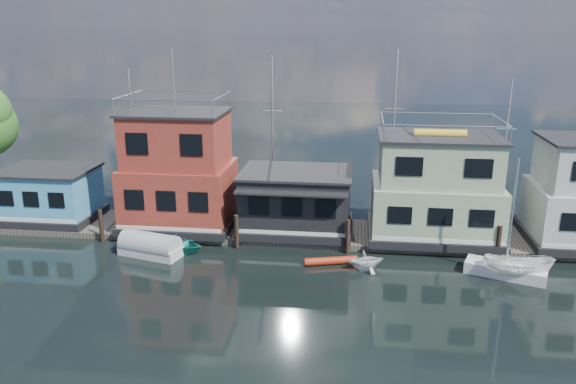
# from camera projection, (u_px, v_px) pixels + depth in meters

# --- Properties ---
(ground) EXTENTS (160.00, 160.00, 0.00)m
(ground) POSITION_uv_depth(u_px,v_px,m) (279.00, 325.00, 26.57)
(ground) COLOR black
(ground) RESTS_ON ground
(dock) EXTENTS (48.00, 5.00, 0.40)m
(dock) POSITION_uv_depth(u_px,v_px,m) (304.00, 232.00, 37.93)
(dock) COLOR #595147
(dock) RESTS_ON ground
(houseboat_blue) EXTENTS (6.40, 4.90, 3.66)m
(houseboat_blue) POSITION_uv_depth(u_px,v_px,m) (50.00, 194.00, 39.48)
(houseboat_blue) COLOR black
(houseboat_blue) RESTS_ON dock
(houseboat_red) EXTENTS (7.40, 5.90, 11.86)m
(houseboat_red) POSITION_uv_depth(u_px,v_px,m) (179.00, 172.00, 37.81)
(houseboat_red) COLOR black
(houseboat_red) RESTS_ON dock
(houseboat_dark) EXTENTS (7.40, 6.10, 4.06)m
(houseboat_dark) POSITION_uv_depth(u_px,v_px,m) (296.00, 201.00, 37.33)
(houseboat_dark) COLOR black
(houseboat_dark) RESTS_ON dock
(houseboat_green) EXTENTS (8.40, 5.90, 7.03)m
(houseboat_green) POSITION_uv_depth(u_px,v_px,m) (436.00, 189.00, 35.96)
(houseboat_green) COLOR black
(houseboat_green) RESTS_ON dock
(pilings) EXTENTS (42.28, 0.28, 2.20)m
(pilings) POSITION_uv_depth(u_px,v_px,m) (294.00, 234.00, 35.05)
(pilings) COLOR #2D2116
(pilings) RESTS_ON ground
(background_masts) EXTENTS (36.40, 0.16, 12.00)m
(background_masts) POSITION_uv_depth(u_px,v_px,m) (376.00, 139.00, 41.54)
(background_masts) COLOR silver
(background_masts) RESTS_ON ground
(dinghy_white) EXTENTS (2.67, 2.49, 1.14)m
(dinghy_white) POSITION_uv_depth(u_px,v_px,m) (366.00, 260.00, 32.53)
(dinghy_white) COLOR silver
(dinghy_white) RESTS_ON ground
(dinghy_teal) EXTENTS (4.90, 4.00, 0.89)m
(dinghy_teal) POSITION_uv_depth(u_px,v_px,m) (171.00, 244.00, 35.24)
(dinghy_teal) COLOR teal
(dinghy_teal) RESTS_ON ground
(tarp_runabout) EXTENTS (4.14, 2.47, 1.57)m
(tarp_runabout) POSITION_uv_depth(u_px,v_px,m) (150.00, 247.00, 34.45)
(tarp_runabout) COLOR silver
(tarp_runabout) RESTS_ON ground
(red_kayak) EXTENTS (3.21, 1.28, 0.47)m
(red_kayak) POSITION_uv_depth(u_px,v_px,m) (331.00, 261.00, 33.25)
(red_kayak) COLOR #B12B12
(red_kayak) RESTS_ON ground
(motorboat) EXTENTS (3.89, 1.79, 1.45)m
(motorboat) POSITION_uv_depth(u_px,v_px,m) (517.00, 268.00, 31.11)
(motorboat) COLOR white
(motorboat) RESTS_ON ground
(day_sailer) EXTENTS (4.57, 2.84, 6.85)m
(day_sailer) POSITION_uv_depth(u_px,v_px,m) (505.00, 269.00, 31.66)
(day_sailer) COLOR white
(day_sailer) RESTS_ON ground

